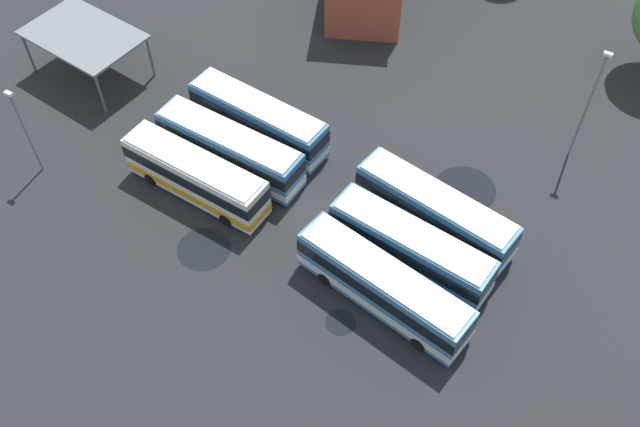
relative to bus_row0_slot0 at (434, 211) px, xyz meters
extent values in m
plane|color=black|center=(7.67, 2.66, -1.82)|extent=(93.07, 93.07, 0.00)
cube|color=teal|center=(-0.01, 0.00, -0.02)|extent=(11.34, 4.28, 3.00)
cube|color=beige|center=(-0.01, 0.00, 1.55)|extent=(10.87, 4.01, 0.14)
cube|color=black|center=(-0.01, 0.00, 0.46)|extent=(11.40, 4.32, 0.96)
cube|color=silver|center=(-0.01, 0.00, -0.86)|extent=(11.40, 4.32, 0.60)
cube|color=black|center=(5.47, -0.92, 0.56)|extent=(0.40, 2.01, 1.10)
cylinder|color=black|center=(3.57, 0.55, -1.32)|extent=(1.04, 0.46, 1.00)
cylinder|color=black|center=(3.19, -1.69, -1.32)|extent=(1.04, 0.46, 1.00)
cylinder|color=black|center=(-3.21, 1.69, -1.32)|extent=(1.04, 0.46, 1.00)
cylinder|color=black|center=(-3.58, -0.55, -1.32)|extent=(1.04, 0.46, 1.00)
cube|color=teal|center=(0.12, 3.45, -0.02)|extent=(10.99, 3.64, 3.00)
cube|color=beige|center=(0.12, 3.45, 1.55)|extent=(10.54, 3.40, 0.14)
cube|color=black|center=(0.12, 3.45, 0.46)|extent=(11.05, 3.69, 0.96)
cube|color=silver|center=(0.12, 3.45, -0.86)|extent=(11.05, 3.69, 0.60)
cube|color=black|center=(5.49, 2.86, 0.56)|extent=(0.28, 2.02, 1.10)
cylinder|color=black|center=(3.57, 4.21, -1.32)|extent=(1.03, 0.41, 1.00)
cylinder|color=black|center=(3.32, 1.95, -1.32)|extent=(1.03, 0.41, 1.00)
cylinder|color=black|center=(-3.07, 4.95, -1.32)|extent=(1.03, 0.41, 1.00)
cylinder|color=black|center=(-3.32, 2.69, -1.32)|extent=(1.03, 0.41, 1.00)
cube|color=teal|center=(0.33, 6.86, -0.02)|extent=(11.75, 4.44, 3.00)
cube|color=beige|center=(0.33, 6.86, 1.55)|extent=(11.26, 4.16, 0.14)
cube|color=black|center=(0.33, 6.86, 0.46)|extent=(11.81, 4.48, 0.96)
cube|color=silver|center=(0.33, 6.86, -0.86)|extent=(11.81, 4.48, 0.60)
cube|color=black|center=(6.00, 5.85, 0.56)|extent=(0.41, 2.00, 1.10)
cylinder|color=black|center=(4.04, 7.35, -1.32)|extent=(1.04, 0.47, 1.00)
cylinder|color=black|center=(3.64, 5.12, -1.32)|extent=(1.04, 0.47, 1.00)
cylinder|color=black|center=(-2.98, 8.60, -1.32)|extent=(1.04, 0.47, 1.00)
cylinder|color=black|center=(-3.38, 6.36, -1.32)|extent=(1.04, 0.47, 1.00)
cube|color=teal|center=(14.67, -1.53, -0.02)|extent=(11.11, 3.45, 3.00)
cube|color=beige|center=(14.67, -1.53, 1.55)|extent=(10.66, 3.21, 0.14)
cube|color=black|center=(14.67, -1.53, 0.46)|extent=(11.17, 3.49, 0.96)
cube|color=silver|center=(14.67, -1.53, -0.86)|extent=(11.17, 3.49, 0.60)
cube|color=black|center=(20.12, -2.02, 0.56)|extent=(0.24, 2.02, 1.10)
cylinder|color=black|center=(18.15, -0.70, -1.32)|extent=(1.02, 0.39, 1.00)
cylinder|color=black|center=(17.94, -2.97, -1.32)|extent=(1.02, 0.39, 1.00)
cylinder|color=black|center=(11.40, -0.09, -1.32)|extent=(1.02, 0.39, 1.00)
cylinder|color=black|center=(11.19, -2.35, -1.32)|extent=(1.02, 0.39, 1.00)
cube|color=teal|center=(14.79, 1.97, -0.02)|extent=(11.25, 2.99, 3.00)
cube|color=beige|center=(14.79, 1.97, 1.55)|extent=(10.79, 2.77, 0.14)
cube|color=black|center=(14.79, 1.97, 0.46)|extent=(11.30, 3.03, 0.96)
cube|color=silver|center=(14.79, 1.97, -0.86)|extent=(11.30, 3.03, 0.60)
cube|color=black|center=(20.37, 1.71, 0.56)|extent=(0.15, 2.03, 1.10)
cylinder|color=black|center=(18.30, 2.94, -1.32)|extent=(1.01, 0.35, 1.00)
cylinder|color=black|center=(18.19, 0.67, -1.32)|extent=(1.01, 0.35, 1.00)
cylinder|color=black|center=(11.39, 3.26, -1.32)|extent=(1.01, 0.35, 1.00)
cylinder|color=black|center=(11.29, 0.99, -1.32)|extent=(1.01, 0.35, 1.00)
cube|color=silver|center=(15.38, 5.20, -0.02)|extent=(10.87, 3.09, 3.00)
cube|color=beige|center=(15.38, 5.20, 1.55)|extent=(10.43, 2.86, 0.14)
cube|color=black|center=(15.38, 5.20, 0.46)|extent=(10.93, 3.13, 0.96)
cube|color=orange|center=(15.38, 5.20, -0.86)|extent=(10.93, 3.13, 0.60)
cube|color=black|center=(20.76, 4.89, 0.56)|extent=(0.18, 2.03, 1.10)
cylinder|color=black|center=(18.77, 6.14, -1.32)|extent=(1.02, 0.36, 1.00)
cylinder|color=black|center=(18.64, 3.87, -1.32)|extent=(1.02, 0.36, 1.00)
cylinder|color=black|center=(12.12, 6.52, -1.32)|extent=(1.02, 0.36, 1.00)
cylinder|color=black|center=(11.99, 4.26, -1.32)|extent=(1.02, 0.36, 1.00)
cube|color=slate|center=(30.29, -1.02, 2.00)|extent=(9.46, 6.83, 0.20)
cylinder|color=#59595B|center=(34.69, 1.17, 0.04)|extent=(0.20, 0.20, 3.72)
cylinder|color=#59595B|center=(34.11, -4.11, 0.04)|extent=(0.20, 0.20, 3.72)
cylinder|color=#59595B|center=(26.46, 2.07, 0.04)|extent=(0.20, 0.20, 3.72)
cylinder|color=#59595B|center=(25.89, -3.21, 0.04)|extent=(0.20, 0.20, 3.72)
cylinder|color=slate|center=(-5.95, -11.21, 2.70)|extent=(0.16, 0.16, 9.04)
cube|color=silver|center=(-5.95, -11.21, 7.40)|extent=(0.56, 0.28, 0.20)
cylinder|color=slate|center=(26.51, 8.95, 1.69)|extent=(0.16, 0.16, 7.03)
cube|color=silver|center=(26.51, 8.95, 5.38)|extent=(0.56, 0.28, 0.20)
cylinder|color=black|center=(-0.66, -4.38, -1.82)|extent=(4.36, 4.36, 0.01)
cylinder|color=black|center=(1.83, 9.36, -1.82)|extent=(1.91, 1.91, 0.01)
cylinder|color=black|center=(12.28, 8.98, -1.82)|extent=(3.59, 3.59, 0.01)
camera|label=1|loc=(-7.82, 28.79, 35.89)|focal=39.65mm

